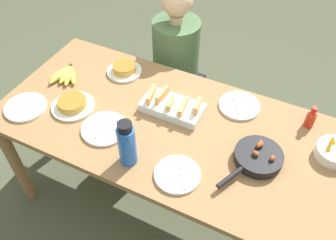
{
  "coord_description": "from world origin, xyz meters",
  "views": [
    {
      "loc": [
        0.57,
        -1.15,
        2.16
      ],
      "look_at": [
        0.0,
        0.0,
        0.81
      ],
      "focal_mm": 38.0,
      "sensor_mm": 36.0,
      "label": 1
    }
  ],
  "objects": [
    {
      "name": "melon_tray",
      "position": [
        -0.02,
        0.1,
        0.81
      ],
      "size": [
        0.34,
        0.17,
        0.1
      ],
      "color": "silver",
      "rests_on": "dining_table"
    },
    {
      "name": "fruit_bowl_mango",
      "position": [
        0.81,
        0.16,
        0.81
      ],
      "size": [
        0.17,
        0.17,
        0.12
      ],
      "color": "silver",
      "rests_on": "dining_table"
    },
    {
      "name": "person_figure",
      "position": [
        -0.27,
        0.66,
        0.5
      ],
      "size": [
        0.35,
        0.35,
        1.2
      ],
      "color": "black",
      "rests_on": "ground_plane"
    },
    {
      "name": "empty_plate_mid_edge",
      "position": [
        0.18,
        -0.28,
        0.78
      ],
      "size": [
        0.22,
        0.22,
        0.02
      ],
      "color": "silver",
      "rests_on": "dining_table"
    },
    {
      "name": "frittata_plate_center",
      "position": [
        -0.53,
        -0.12,
        0.8
      ],
      "size": [
        0.24,
        0.24,
        0.05
      ],
      "color": "silver",
      "rests_on": "dining_table"
    },
    {
      "name": "ground_plane",
      "position": [
        0.0,
        0.0,
        0.0
      ],
      "size": [
        14.0,
        14.0,
        0.0
      ],
      "primitive_type": "plane",
      "color": "#474C38"
    },
    {
      "name": "empty_plate_far_right",
      "position": [
        0.3,
        0.29,
        0.78
      ],
      "size": [
        0.23,
        0.23,
        0.02
      ],
      "color": "silver",
      "rests_on": "dining_table"
    },
    {
      "name": "banana_bunch",
      "position": [
        -0.73,
        0.08,
        0.8
      ],
      "size": [
        0.18,
        0.21,
        0.04
      ],
      "color": "gold",
      "rests_on": "dining_table"
    },
    {
      "name": "skillet",
      "position": [
        0.49,
        -0.03,
        0.8
      ],
      "size": [
        0.24,
        0.37,
        0.08
      ],
      "rotation": [
        0.0,
        0.0,
        4.29
      ],
      "color": "black",
      "rests_on": "dining_table"
    },
    {
      "name": "empty_plate_far_left",
      "position": [
        -0.28,
        -0.18,
        0.78
      ],
      "size": [
        0.24,
        0.24,
        0.02
      ],
      "color": "silver",
      "rests_on": "dining_table"
    },
    {
      "name": "dining_table",
      "position": [
        0.0,
        0.0,
        0.68
      ],
      "size": [
        1.87,
        0.88,
        0.78
      ],
      "color": "olive",
      "rests_on": "ground_plane"
    },
    {
      "name": "water_bottle",
      "position": [
        -0.06,
        -0.3,
        0.9
      ],
      "size": [
        0.09,
        0.09,
        0.26
      ],
      "color": "blue",
      "rests_on": "dining_table"
    },
    {
      "name": "frittata_plate_side",
      "position": [
        -0.43,
        0.27,
        0.8
      ],
      "size": [
        0.21,
        0.21,
        0.06
      ],
      "color": "silver",
      "rests_on": "dining_table"
    },
    {
      "name": "empty_plate_near_front",
      "position": [
        -0.76,
        -0.24,
        0.78
      ],
      "size": [
        0.23,
        0.23,
        0.02
      ],
      "color": "silver",
      "rests_on": "dining_table"
    },
    {
      "name": "hot_sauce_bottle",
      "position": [
        0.67,
        0.32,
        0.83
      ],
      "size": [
        0.05,
        0.05,
        0.13
      ],
      "color": "#B72814",
      "rests_on": "dining_table"
    }
  ]
}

